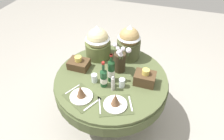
# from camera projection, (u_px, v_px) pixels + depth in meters

# --- Properties ---
(ground) EXTENTS (8.00, 8.00, 0.00)m
(ground) POSITION_uv_depth(u_px,v_px,m) (111.00, 116.00, 2.78)
(ground) COLOR #9E998E
(dining_table) EXTENTS (1.33, 1.33, 0.75)m
(dining_table) POSITION_uv_depth(u_px,v_px,m) (111.00, 85.00, 2.37)
(dining_table) COLOR #4C5633
(dining_table) RESTS_ON ground
(place_setting_left) EXTENTS (0.42, 0.39, 0.16)m
(place_setting_left) POSITION_uv_depth(u_px,v_px,m) (81.00, 94.00, 2.02)
(place_setting_left) COLOR #41492B
(place_setting_left) RESTS_ON dining_table
(place_setting_right) EXTENTS (0.42, 0.37, 0.16)m
(place_setting_right) POSITION_uv_depth(u_px,v_px,m) (115.00, 102.00, 1.95)
(place_setting_right) COLOR #41492B
(place_setting_right) RESTS_ON dining_table
(flower_vase) EXTENTS (0.22, 0.19, 0.40)m
(flower_vase) POSITION_uv_depth(u_px,v_px,m) (120.00, 60.00, 2.27)
(flower_vase) COLOR #332819
(flower_vase) RESTS_ON dining_table
(wine_bottle_left) EXTENTS (0.08, 0.08, 0.37)m
(wine_bottle_left) POSITION_uv_depth(u_px,v_px,m) (111.00, 71.00, 2.15)
(wine_bottle_left) COLOR #143819
(wine_bottle_left) RESTS_ON dining_table
(wine_bottle_centre) EXTENTS (0.08, 0.08, 0.33)m
(wine_bottle_centre) POSITION_uv_depth(u_px,v_px,m) (104.00, 78.00, 2.11)
(wine_bottle_centre) COLOR #194223
(wine_bottle_centre) RESTS_ON dining_table
(tumbler_near_left) EXTENTS (0.07, 0.07, 0.10)m
(tumbler_near_left) POSITION_uv_depth(u_px,v_px,m) (122.00, 83.00, 2.14)
(tumbler_near_left) COLOR silver
(tumbler_near_left) RESTS_ON dining_table
(tumbler_near_right) EXTENTS (0.07, 0.07, 0.10)m
(tumbler_near_right) POSITION_uv_depth(u_px,v_px,m) (94.00, 78.00, 2.20)
(tumbler_near_right) COLOR silver
(tumbler_near_right) RESTS_ON dining_table
(pepper_mill) EXTENTS (0.04, 0.04, 0.19)m
(pepper_mill) POSITION_uv_depth(u_px,v_px,m) (113.00, 84.00, 2.08)
(pepper_mill) COLOR #B7B2AD
(pepper_mill) RESTS_ON dining_table
(gift_tub_back_left) EXTENTS (0.32, 0.32, 0.44)m
(gift_tub_back_left) POSITION_uv_depth(u_px,v_px,m) (98.00, 41.00, 2.44)
(gift_tub_back_left) COLOR #566033
(gift_tub_back_left) RESTS_ON dining_table
(gift_tub_back_centre) EXTENTS (0.29, 0.29, 0.46)m
(gift_tub_back_centre) POSITION_uv_depth(u_px,v_px,m) (129.00, 41.00, 2.42)
(gift_tub_back_centre) COLOR #474C2D
(gift_tub_back_centre) RESTS_ON dining_table
(woven_basket_side_left) EXTENTS (0.24, 0.18, 0.16)m
(woven_basket_side_left) POSITION_uv_depth(u_px,v_px,m) (79.00, 64.00, 2.38)
(woven_basket_side_left) COLOR #47331E
(woven_basket_side_left) RESTS_ON dining_table
(woven_basket_side_right) EXTENTS (0.23, 0.17, 0.19)m
(woven_basket_side_right) POSITION_uv_depth(u_px,v_px,m) (145.00, 78.00, 2.17)
(woven_basket_side_right) COLOR #47331E
(woven_basket_side_right) RESTS_ON dining_table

